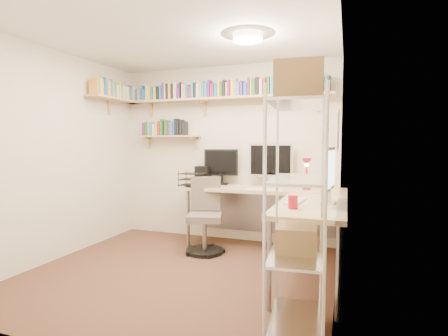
% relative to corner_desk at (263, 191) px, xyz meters
% --- Properties ---
extents(ground, '(3.20, 3.20, 0.00)m').
position_rel_corner_desk_xyz_m(ground, '(-0.70, -0.94, -0.80)').
color(ground, '#3F281B').
rests_on(ground, ground).
extents(room_shell, '(3.24, 3.04, 2.52)m').
position_rel_corner_desk_xyz_m(room_shell, '(-0.70, -0.94, 0.75)').
color(room_shell, beige).
rests_on(room_shell, ground).
extents(wall_shelves, '(3.12, 1.09, 0.80)m').
position_rel_corner_desk_xyz_m(wall_shelves, '(-1.12, 0.35, 1.23)').
color(wall_shelves, tan).
rests_on(wall_shelves, ground).
extents(corner_desk, '(2.15, 2.10, 1.40)m').
position_rel_corner_desk_xyz_m(corner_desk, '(0.00, 0.00, 0.00)').
color(corner_desk, beige).
rests_on(corner_desk, ground).
extents(office_chair, '(0.53, 0.54, 0.96)m').
position_rel_corner_desk_xyz_m(office_chair, '(-0.73, -0.15, -0.39)').
color(office_chair, black).
rests_on(office_chair, ground).
extents(wire_rack, '(0.43, 0.78, 1.93)m').
position_rel_corner_desk_xyz_m(wire_rack, '(0.66, -1.81, 0.46)').
color(wire_rack, silver).
rests_on(wire_rack, ground).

